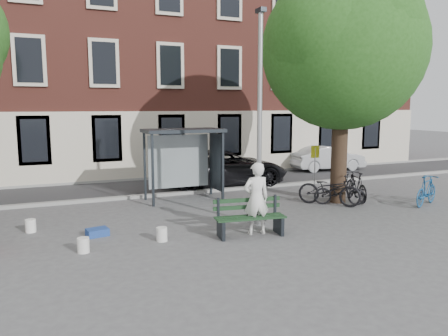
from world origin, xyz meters
name	(u,v)px	position (x,y,z in m)	size (l,w,h in m)	color
ground	(258,224)	(0.00, 0.00, 0.00)	(90.00, 90.00, 0.00)	#4C4C4F
road	(185,185)	(0.00, 7.00, 0.01)	(40.00, 4.00, 0.01)	#28282B
curb_near	(200,191)	(0.00, 5.00, 0.06)	(40.00, 0.25, 0.12)	gray
curb_far	(172,177)	(0.00, 9.00, 0.06)	(40.00, 0.25, 0.12)	gray
building_row	(149,40)	(0.00, 13.00, 7.00)	(30.00, 8.00, 14.00)	brown
lamppost	(259,129)	(0.00, 0.00, 2.78)	(0.28, 0.35, 6.11)	#9EA0A3
tree_right	(346,42)	(4.01, 1.38, 5.62)	(5.76, 5.60, 8.20)	black
bus_shelter	(193,148)	(-0.61, 4.11, 1.92)	(2.85, 1.45, 2.62)	#1E2328
painter	(256,198)	(-0.54, -0.88, 0.98)	(0.71, 0.47, 1.96)	white
bench	(250,219)	(-0.76, -0.93, 0.45)	(1.95, 0.87, 0.97)	#1E2328
bike_a	(340,192)	(3.78, 1.11, 0.46)	(0.61, 1.76, 0.93)	black
bike_b	(426,190)	(6.50, -0.15, 0.53)	(0.50, 1.76, 1.06)	navy
bike_c	(329,189)	(3.39, 1.19, 0.57)	(0.76, 2.17, 1.14)	black
bike_d	(356,186)	(4.76, 1.43, 0.54)	(0.51, 1.80, 1.08)	black
car_dark	(224,168)	(1.56, 6.22, 0.78)	(2.58, 5.60, 1.56)	black
car_silver	(328,158)	(8.46, 8.18, 0.66)	(1.39, 3.99, 1.32)	#B3B6BB
blue_crate	(97,232)	(-4.52, 0.61, 0.10)	(0.55, 0.40, 0.20)	navy
bucket_a	(83,245)	(-4.99, -0.65, 0.18)	(0.28, 0.28, 0.36)	silver
bucket_b	(162,234)	(-3.05, -0.51, 0.18)	(0.28, 0.28, 0.36)	silver
bucket_c	(31,226)	(-6.16, 1.68, 0.18)	(0.28, 0.28, 0.36)	white
notice_sign	(315,160)	(3.56, 2.33, 1.46)	(0.34, 0.04, 1.99)	#9EA0A3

